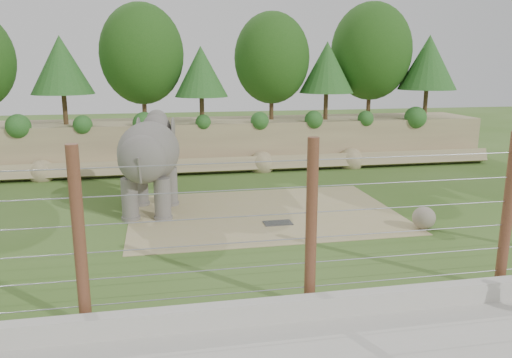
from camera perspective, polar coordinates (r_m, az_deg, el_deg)
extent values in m
plane|color=#385F1C|center=(16.13, 1.38, -7.12)|extent=(90.00, 90.00, 0.00)
cube|color=#927C5D|center=(28.31, -4.29, 4.22)|extent=(30.00, 4.00, 2.50)
cube|color=#927C5D|center=(26.21, -3.66, 1.53)|extent=(30.00, 1.37, 1.07)
cylinder|color=#3F2B19|center=(27.78, -20.99, 7.47)|extent=(0.24, 0.24, 1.58)
sphere|color=#1A4812|center=(27.69, -21.36, 11.87)|extent=(3.60, 3.60, 3.60)
cylinder|color=#3F2B19|center=(27.87, -12.65, 8.39)|extent=(0.24, 0.24, 1.92)
sphere|color=#1A4812|center=(27.80, -12.92, 13.76)|extent=(4.40, 4.40, 4.40)
cylinder|color=#3F2B19|center=(26.79, -6.20, 7.89)|extent=(0.24, 0.24, 1.40)
sphere|color=#1A4812|center=(26.69, -6.30, 11.95)|extent=(3.20, 3.20, 3.20)
cylinder|color=#3F2B19|center=(28.37, 1.78, 8.66)|extent=(0.24, 0.24, 1.82)
sphere|color=#1A4812|center=(28.29, 1.81, 13.65)|extent=(4.16, 4.16, 4.16)
cylinder|color=#3F2B19|center=(28.63, 7.97, 8.27)|extent=(0.24, 0.24, 1.50)
sphere|color=#1A4812|center=(28.54, 8.10, 12.36)|extent=(3.44, 3.44, 3.44)
cylinder|color=#3F2B19|center=(30.63, 12.75, 8.87)|extent=(0.24, 0.24, 2.03)
sphere|color=#1A4812|center=(30.57, 13.02, 14.02)|extent=(4.64, 4.64, 4.64)
cylinder|color=#3F2B19|center=(30.92, 18.78, 8.18)|extent=(0.24, 0.24, 1.64)
sphere|color=#1A4812|center=(30.84, 19.09, 12.31)|extent=(3.76, 3.76, 3.76)
cube|color=tan|center=(19.01, 0.90, -3.94)|extent=(10.00, 7.00, 0.02)
cube|color=#262628|center=(17.82, 2.51, -5.03)|extent=(1.00, 0.60, 0.03)
sphere|color=gray|center=(18.06, 18.64, -4.23)|extent=(0.78, 0.78, 0.78)
cube|color=beige|center=(11.60, 6.87, -14.26)|extent=(26.00, 0.35, 0.50)
cylinder|color=#51271C|center=(11.01, -19.54, -6.56)|extent=(0.26, 0.26, 4.00)
cylinder|color=#51271C|center=(11.36, 6.34, -5.26)|extent=(0.26, 0.26, 4.00)
cylinder|color=#51271C|center=(13.67, 26.81, -3.47)|extent=(0.26, 0.26, 4.00)
cylinder|color=#98989D|center=(11.92, 6.15, -12.13)|extent=(20.00, 0.02, 0.02)
cylinder|color=#98989D|center=(11.67, 6.23, -9.46)|extent=(20.00, 0.02, 0.02)
cylinder|color=#98989D|center=(11.46, 6.30, -6.69)|extent=(20.00, 0.02, 0.02)
cylinder|color=#98989D|center=(11.27, 6.38, -3.81)|extent=(20.00, 0.02, 0.02)
cylinder|color=#98989D|center=(11.12, 6.45, -0.85)|extent=(20.00, 0.02, 0.02)
cylinder|color=#98989D|center=(10.99, 6.53, 2.19)|extent=(20.00, 0.02, 0.02)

